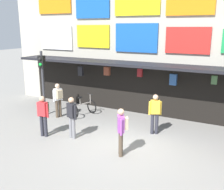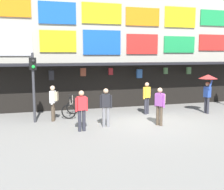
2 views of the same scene
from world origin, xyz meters
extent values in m
plane|color=gray|center=(0.00, 0.00, 0.00)|extent=(80.00, 80.00, 0.00)
cube|color=#B2AD9E|center=(0.00, 4.60, 4.00)|extent=(18.00, 1.20, 8.00)
cube|color=black|center=(0.00, 3.30, 2.60)|extent=(15.30, 1.40, 0.12)
cube|color=orange|center=(-6.15, 3.95, 5.52)|extent=(2.22, 0.08, 0.97)
cube|color=blue|center=(-3.69, 3.95, 5.32)|extent=(2.00, 0.08, 1.16)
cube|color=yellow|center=(-1.23, 3.95, 5.40)|extent=(2.29, 0.08, 1.13)
cube|color=orange|center=(1.23, 3.95, 5.30)|extent=(2.09, 0.08, 1.03)
cube|color=yellow|center=(3.69, 3.95, 5.37)|extent=(2.06, 0.08, 1.21)
cube|color=green|center=(6.15, 3.95, 5.41)|extent=(2.09, 0.08, 0.96)
cube|color=white|center=(-6.15, 3.95, 3.70)|extent=(2.20, 0.08, 1.29)
cube|color=yellow|center=(-3.69, 3.95, 3.83)|extent=(1.97, 0.08, 1.16)
cube|color=blue|center=(-1.23, 3.95, 3.79)|extent=(2.18, 0.08, 1.37)
cube|color=red|center=(1.23, 3.95, 3.73)|extent=(1.97, 0.08, 1.16)
cube|color=green|center=(3.69, 3.95, 3.73)|extent=(2.08, 0.08, 0.99)
cube|color=red|center=(6.15, 3.95, 3.88)|extent=(2.12, 0.08, 1.00)
cylinder|color=black|center=(-4.15, 3.39, 2.41)|extent=(0.02, 0.02, 0.26)
cube|color=#232328|center=(-4.15, 3.39, 2.03)|extent=(0.26, 0.16, 0.50)
cylinder|color=black|center=(-2.47, 3.27, 2.46)|extent=(0.02, 0.02, 0.15)
cube|color=brown|center=(-2.47, 3.27, 2.18)|extent=(0.29, 0.18, 0.43)
cylinder|color=black|center=(-0.84, 3.58, 2.45)|extent=(0.02, 0.02, 0.18)
cube|color=maroon|center=(-0.84, 3.58, 2.17)|extent=(0.24, 0.14, 0.39)
cylinder|color=black|center=(0.84, 3.41, 2.41)|extent=(0.02, 0.02, 0.27)
cube|color=#2D5693|center=(0.84, 3.41, 2.02)|extent=(0.31, 0.19, 0.50)
cylinder|color=black|center=(2.55, 3.46, 2.44)|extent=(0.02, 0.02, 0.20)
cube|color=#477042|center=(2.55, 3.46, 2.15)|extent=(0.23, 0.14, 0.37)
cylinder|color=black|center=(4.13, 3.48, 2.45)|extent=(0.02, 0.02, 0.19)
cube|color=#477042|center=(4.13, 3.48, 2.14)|extent=(0.26, 0.15, 0.42)
cube|color=black|center=(0.00, 3.98, 1.25)|extent=(15.30, 0.04, 2.50)
cylinder|color=#38383D|center=(-5.09, 1.49, 1.60)|extent=(0.12, 0.12, 3.20)
cube|color=black|center=(-5.09, 1.49, 2.70)|extent=(0.32, 0.29, 0.56)
sphere|color=black|center=(-5.06, 1.36, 2.83)|extent=(0.15, 0.15, 0.15)
sphere|color=#19DB3D|center=(-5.06, 1.36, 2.57)|extent=(0.15, 0.15, 0.15)
torus|color=black|center=(-3.12, 2.80, 0.36)|extent=(0.70, 0.29, 0.72)
torus|color=black|center=(-3.49, 1.76, 0.36)|extent=(0.70, 0.29, 0.72)
cylinder|color=#A3998E|center=(-3.31, 2.28, 0.61)|extent=(0.37, 0.95, 0.05)
cylinder|color=#A3998E|center=(-3.36, 2.12, 0.78)|extent=(0.04, 0.04, 0.35)
cube|color=black|center=(-3.36, 2.12, 0.97)|extent=(0.16, 0.22, 0.06)
cylinder|color=#A3998E|center=(-3.15, 2.72, 0.78)|extent=(0.04, 0.04, 0.50)
cylinder|color=black|center=(-3.15, 2.72, 1.03)|extent=(0.43, 0.18, 0.04)
cylinder|color=brown|center=(0.24, -0.71, 0.44)|extent=(0.14, 0.14, 0.88)
cylinder|color=brown|center=(0.15, -0.55, 0.44)|extent=(0.14, 0.14, 0.88)
cube|color=#9E4CA8|center=(0.20, -0.63, 1.16)|extent=(0.37, 0.42, 0.56)
sphere|color=tan|center=(0.20, -0.63, 1.57)|extent=(0.22, 0.22, 0.22)
cylinder|color=#9E4CA8|center=(0.30, -0.82, 1.11)|extent=(0.09, 0.09, 0.56)
cylinder|color=#9E4CA8|center=(0.09, -0.44, 1.11)|extent=(0.09, 0.09, 0.56)
cube|color=tan|center=(0.34, -0.55, 1.18)|extent=(0.28, 0.32, 0.40)
cylinder|color=brown|center=(-4.27, 1.45, 0.44)|extent=(0.14, 0.14, 0.88)
cylinder|color=brown|center=(-4.21, 1.62, 0.44)|extent=(0.14, 0.14, 0.88)
cube|color=white|center=(-4.24, 1.54, 1.16)|extent=(0.33, 0.41, 0.56)
sphere|color=beige|center=(-4.24, 1.54, 1.57)|extent=(0.22, 0.22, 0.22)
cylinder|color=white|center=(-4.32, 1.33, 1.11)|extent=(0.09, 0.09, 0.56)
cylinder|color=white|center=(-4.17, 1.74, 1.11)|extent=(0.09, 0.09, 0.56)
cube|color=tan|center=(-4.09, 1.48, 1.18)|extent=(0.24, 0.32, 0.40)
cylinder|color=gray|center=(-2.05, -0.24, 0.44)|extent=(0.14, 0.14, 0.88)
cylinder|color=gray|center=(-2.22, -0.19, 0.44)|extent=(0.14, 0.14, 0.88)
cube|color=#232328|center=(-2.14, -0.21, 1.16)|extent=(0.41, 0.31, 0.56)
sphere|color=tan|center=(-2.14, -0.21, 1.57)|extent=(0.22, 0.22, 0.22)
cylinder|color=#232328|center=(-1.93, -0.27, 1.11)|extent=(0.09, 0.09, 0.56)
cylinder|color=#232328|center=(-2.35, -0.15, 1.11)|extent=(0.09, 0.09, 0.56)
cylinder|color=#2D2D38|center=(-3.18, -0.59, 0.44)|extent=(0.14, 0.14, 0.88)
cylinder|color=#2D2D38|center=(-3.35, -0.61, 0.44)|extent=(0.14, 0.14, 0.88)
cube|color=red|center=(-3.26, -0.60, 1.16)|extent=(0.38, 0.26, 0.56)
sphere|color=tan|center=(-3.26, -0.60, 1.57)|extent=(0.22, 0.22, 0.22)
cylinder|color=red|center=(-3.05, -0.58, 1.11)|extent=(0.09, 0.09, 0.56)
cylinder|color=red|center=(-3.48, -0.62, 1.11)|extent=(0.09, 0.09, 0.56)
cube|color=#477042|center=(-3.28, -0.44, 1.18)|extent=(0.30, 0.19, 0.40)
cylinder|color=#2D2D38|center=(3.74, 1.07, 0.44)|extent=(0.14, 0.14, 0.88)
cylinder|color=#2D2D38|center=(3.75, 0.89, 0.44)|extent=(0.14, 0.14, 0.88)
cube|color=#28479E|center=(3.75, 0.98, 1.16)|extent=(0.25, 0.38, 0.56)
sphere|color=#A87A5B|center=(3.75, 0.98, 1.57)|extent=(0.22, 0.22, 0.22)
cylinder|color=#28479E|center=(3.73, 1.20, 1.11)|extent=(0.09, 0.09, 0.56)
cylinder|color=#28479E|center=(3.76, 0.76, 1.56)|extent=(0.23, 0.09, 0.48)
cylinder|color=#4C3823|center=(3.76, 0.76, 1.67)|extent=(0.02, 0.02, 0.55)
cone|color=red|center=(3.75, 0.98, 1.97)|extent=(0.96, 0.96, 0.22)
cylinder|color=#2D2D38|center=(0.52, 1.68, 0.44)|extent=(0.14, 0.14, 0.88)
cylinder|color=#2D2D38|center=(0.68, 1.77, 0.44)|extent=(0.14, 0.14, 0.88)
cube|color=gold|center=(0.60, 1.72, 1.16)|extent=(0.42, 0.37, 0.56)
sphere|color=tan|center=(0.60, 1.72, 1.57)|extent=(0.22, 0.22, 0.22)
cylinder|color=gold|center=(0.41, 1.62, 1.11)|extent=(0.09, 0.09, 0.56)
cylinder|color=gold|center=(0.79, 1.83, 1.11)|extent=(0.09, 0.09, 0.56)
camera|label=1|loc=(3.77, -8.05, 4.28)|focal=41.93mm
camera|label=2|loc=(-5.19, -11.56, 3.11)|focal=44.53mm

